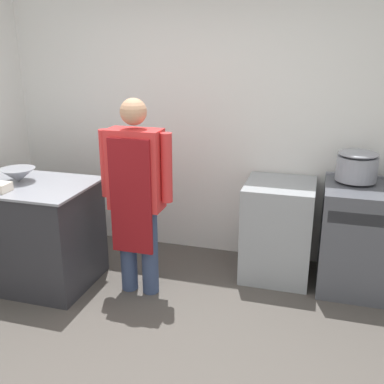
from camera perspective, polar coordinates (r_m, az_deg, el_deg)
name	(u,v)px	position (r m, az deg, el deg)	size (l,w,h in m)	color
ground_plane	(133,373)	(3.18, -7.49, -21.80)	(14.00, 14.00, 0.00)	#4C4742
wall_back	(210,120)	(4.39, 2.28, 9.17)	(8.00, 0.05, 2.70)	white
prep_counter	(26,232)	(4.25, -20.28, -4.82)	(1.23, 0.78, 0.91)	#2D2D33
stove	(374,240)	(4.14, 22.16, -5.62)	(0.89, 0.67, 0.94)	#4C4F56
fridge_unit	(278,230)	(4.16, 10.84, -4.71)	(0.60, 0.65, 0.88)	#93999E
person_cook	(136,188)	(3.65, -7.12, 0.50)	(0.61, 0.24, 1.65)	#38476B
mixing_bowl	(18,175)	(4.13, -21.20, 2.01)	(0.30, 0.30, 0.12)	gray
plastic_tub	(1,187)	(3.91, -23.14, 0.55)	(0.14, 0.14, 0.07)	silver
stock_pot	(357,165)	(4.04, 20.22, 3.21)	(0.34, 0.34, 0.26)	gray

